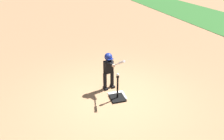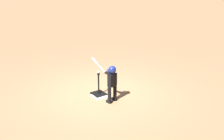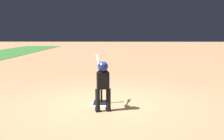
# 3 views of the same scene
# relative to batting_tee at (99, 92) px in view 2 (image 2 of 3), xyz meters

# --- Properties ---
(ground_plane) EXTENTS (90.00, 90.00, 0.00)m
(ground_plane) POSITION_rel_batting_tee_xyz_m (0.01, -0.09, -0.10)
(ground_plane) COLOR #AD7F56
(home_plate) EXTENTS (0.45, 0.45, 0.02)m
(home_plate) POSITION_rel_batting_tee_xyz_m (-0.12, 0.04, -0.09)
(home_plate) COLOR white
(home_plate) RESTS_ON ground_plane
(batting_tee) EXTENTS (0.43, 0.39, 0.70)m
(batting_tee) POSITION_rel_batting_tee_xyz_m (0.00, 0.00, 0.00)
(batting_tee) COLOR black
(batting_tee) RESTS_ON ground_plane
(batter_child) EXTENTS (0.91, 0.40, 1.19)m
(batter_child) POSITION_rel_batting_tee_xyz_m (-0.59, -0.06, 0.61)
(batter_child) COLOR black
(batter_child) RESTS_ON ground_plane
(baseball) EXTENTS (0.07, 0.07, 0.07)m
(baseball) POSITION_rel_batting_tee_xyz_m (-0.00, 0.00, 0.64)
(baseball) COLOR white
(baseball) RESTS_ON batting_tee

